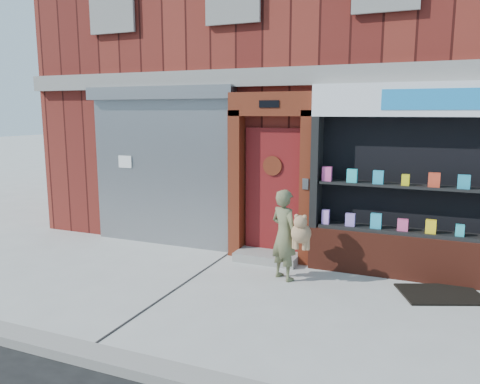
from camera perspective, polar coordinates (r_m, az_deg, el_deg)
The scene contains 8 objects.
ground at distance 6.53m, azimuth 4.61°, elevation -13.46°, with size 80.00×80.00×0.00m, color #9E9E99.
curb at distance 4.74m, azimuth -4.19°, elevation -22.32°, with size 60.00×0.30×0.12m, color gray.
building at distance 11.94m, azimuth 14.27°, elevation 16.34°, with size 12.00×8.16×8.00m.
shutter_bay at distance 9.09m, azimuth -9.61°, elevation 4.23°, with size 3.10×0.30×3.04m.
red_door_bay at distance 8.08m, azimuth 3.81°, elevation 1.81°, with size 1.52×0.58×2.90m.
pharmacy_bay at distance 7.63m, azimuth 21.70°, elevation 0.01°, with size 3.50×0.41×3.00m.
woman at distance 7.21m, azimuth 5.70°, elevation -5.15°, with size 0.75×0.55×1.42m.
doormat at distance 7.38m, azimuth 23.31°, elevation -11.36°, with size 1.11×0.77×0.03m, color black.
Camera 1 is at (1.84, -5.72, 2.57)m, focal length 35.00 mm.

